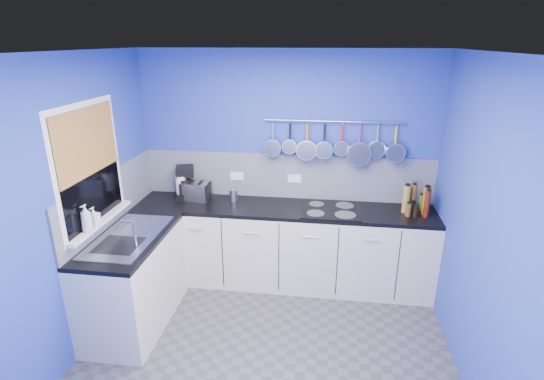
% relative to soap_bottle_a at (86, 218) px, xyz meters
% --- Properties ---
extents(floor, '(3.20, 3.00, 0.02)m').
position_rel_soap_bottle_a_xyz_m(floor, '(1.53, -0.07, -1.18)').
color(floor, '#47474C').
rests_on(floor, ground).
extents(ceiling, '(3.20, 3.00, 0.02)m').
position_rel_soap_bottle_a_xyz_m(ceiling, '(1.53, -0.07, 1.34)').
color(ceiling, white).
rests_on(ceiling, ground).
extents(wall_back, '(3.20, 0.02, 2.50)m').
position_rel_soap_bottle_a_xyz_m(wall_back, '(1.53, 1.44, 0.08)').
color(wall_back, '#293DA9').
rests_on(wall_back, ground).
extents(wall_front, '(3.20, 0.02, 2.50)m').
position_rel_soap_bottle_a_xyz_m(wall_front, '(1.53, -1.58, 0.08)').
color(wall_front, '#293DA9').
rests_on(wall_front, ground).
extents(wall_left, '(0.02, 3.00, 2.50)m').
position_rel_soap_bottle_a_xyz_m(wall_left, '(-0.08, -0.07, 0.08)').
color(wall_left, '#293DA9').
rests_on(wall_left, ground).
extents(wall_right, '(0.02, 3.00, 2.50)m').
position_rel_soap_bottle_a_xyz_m(wall_right, '(3.14, -0.07, 0.08)').
color(wall_right, '#293DA9').
rests_on(wall_right, ground).
extents(backsplash_back, '(3.20, 0.02, 0.50)m').
position_rel_soap_bottle_a_xyz_m(backsplash_back, '(1.53, 1.42, -0.02)').
color(backsplash_back, '#9196A5').
rests_on(backsplash_back, wall_back).
extents(backsplash_left, '(0.02, 1.80, 0.50)m').
position_rel_soap_bottle_a_xyz_m(backsplash_left, '(-0.06, 0.53, -0.02)').
color(backsplash_left, '#9196A5').
rests_on(backsplash_left, wall_left).
extents(cabinet_run_back, '(3.20, 0.60, 0.86)m').
position_rel_soap_bottle_a_xyz_m(cabinet_run_back, '(1.53, 1.13, -0.74)').
color(cabinet_run_back, beige).
rests_on(cabinet_run_back, ground).
extents(worktop_back, '(3.20, 0.60, 0.04)m').
position_rel_soap_bottle_a_xyz_m(worktop_back, '(1.53, 1.13, -0.29)').
color(worktop_back, black).
rests_on(worktop_back, cabinet_run_back).
extents(cabinet_run_left, '(0.60, 1.20, 0.86)m').
position_rel_soap_bottle_a_xyz_m(cabinet_run_left, '(0.23, 0.23, -0.74)').
color(cabinet_run_left, beige).
rests_on(cabinet_run_left, ground).
extents(worktop_left, '(0.60, 1.20, 0.04)m').
position_rel_soap_bottle_a_xyz_m(worktop_left, '(0.23, 0.23, -0.29)').
color(worktop_left, black).
rests_on(worktop_left, cabinet_run_left).
extents(window_frame, '(0.01, 1.00, 1.10)m').
position_rel_soap_bottle_a_xyz_m(window_frame, '(-0.05, 0.23, 0.38)').
color(window_frame, white).
rests_on(window_frame, wall_left).
extents(window_glass, '(0.01, 0.90, 1.00)m').
position_rel_soap_bottle_a_xyz_m(window_glass, '(-0.04, 0.23, 0.38)').
color(window_glass, black).
rests_on(window_glass, wall_left).
extents(bamboo_blind, '(0.01, 0.90, 0.55)m').
position_rel_soap_bottle_a_xyz_m(bamboo_blind, '(-0.03, 0.23, 0.61)').
color(bamboo_blind, '#A06837').
rests_on(bamboo_blind, wall_left).
extents(window_sill, '(0.10, 0.98, 0.03)m').
position_rel_soap_bottle_a_xyz_m(window_sill, '(-0.02, 0.23, -0.13)').
color(window_sill, white).
rests_on(window_sill, wall_left).
extents(sink_unit, '(0.50, 0.95, 0.01)m').
position_rel_soap_bottle_a_xyz_m(sink_unit, '(0.23, 0.23, -0.27)').
color(sink_unit, silver).
rests_on(sink_unit, worktop_left).
extents(mixer_tap, '(0.12, 0.08, 0.26)m').
position_rel_soap_bottle_a_xyz_m(mixer_tap, '(0.39, 0.05, -0.14)').
color(mixer_tap, silver).
rests_on(mixer_tap, worktop_left).
extents(socket_left, '(0.15, 0.01, 0.09)m').
position_rel_soap_bottle_a_xyz_m(socket_left, '(0.98, 1.41, -0.04)').
color(socket_left, white).
rests_on(socket_left, backsplash_back).
extents(socket_right, '(0.15, 0.01, 0.09)m').
position_rel_soap_bottle_a_xyz_m(socket_right, '(1.63, 1.41, -0.04)').
color(socket_right, white).
rests_on(socket_right, backsplash_back).
extents(pot_rail, '(1.45, 0.02, 0.02)m').
position_rel_soap_bottle_a_xyz_m(pot_rail, '(2.03, 1.38, 0.61)').
color(pot_rail, silver).
rests_on(pot_rail, wall_back).
extents(soap_bottle_a, '(0.11, 0.11, 0.24)m').
position_rel_soap_bottle_a_xyz_m(soap_bottle_a, '(0.00, 0.00, 0.00)').
color(soap_bottle_a, white).
rests_on(soap_bottle_a, window_sill).
extents(soap_bottle_b, '(0.09, 0.09, 0.17)m').
position_rel_soap_bottle_a_xyz_m(soap_bottle_b, '(0.00, 0.11, -0.03)').
color(soap_bottle_b, white).
rests_on(soap_bottle_b, window_sill).
extents(paper_towel, '(0.12, 0.12, 0.27)m').
position_rel_soap_bottle_a_xyz_m(paper_towel, '(0.39, 1.22, -0.14)').
color(paper_towel, white).
rests_on(paper_towel, worktop_back).
extents(coffee_maker, '(0.26, 0.27, 0.36)m').
position_rel_soap_bottle_a_xyz_m(coffee_maker, '(0.42, 1.26, -0.09)').
color(coffee_maker, black).
rests_on(coffee_maker, worktop_back).
extents(toaster, '(0.33, 0.23, 0.20)m').
position_rel_soap_bottle_a_xyz_m(toaster, '(0.56, 1.21, -0.17)').
color(toaster, silver).
rests_on(toaster, worktop_back).
extents(canister, '(0.11, 0.11, 0.13)m').
position_rel_soap_bottle_a_xyz_m(canister, '(0.97, 1.25, -0.21)').
color(canister, silver).
rests_on(canister, worktop_back).
extents(hob, '(0.62, 0.54, 0.01)m').
position_rel_soap_bottle_a_xyz_m(hob, '(2.04, 1.11, -0.26)').
color(hob, black).
rests_on(hob, worktop_back).
extents(pan_0, '(0.19, 0.10, 0.38)m').
position_rel_soap_bottle_a_xyz_m(pan_0, '(1.40, 1.37, 0.42)').
color(pan_0, silver).
rests_on(pan_0, pot_rail).
extents(pan_1, '(0.16, 0.08, 0.35)m').
position_rel_soap_bottle_a_xyz_m(pan_1, '(1.58, 1.37, 0.43)').
color(pan_1, silver).
rests_on(pan_1, pot_rail).
extents(pan_2, '(0.22, 0.10, 0.41)m').
position_rel_soap_bottle_a_xyz_m(pan_2, '(1.76, 1.37, 0.41)').
color(pan_2, silver).
rests_on(pan_2, pot_rail).
extents(pan_3, '(0.19, 0.13, 0.38)m').
position_rel_soap_bottle_a_xyz_m(pan_3, '(1.94, 1.37, 0.42)').
color(pan_3, silver).
rests_on(pan_3, pot_rail).
extents(pan_4, '(0.17, 0.07, 0.36)m').
position_rel_soap_bottle_a_xyz_m(pan_4, '(2.12, 1.37, 0.43)').
color(pan_4, silver).
rests_on(pan_4, pot_rail).
extents(pan_5, '(0.26, 0.10, 0.45)m').
position_rel_soap_bottle_a_xyz_m(pan_5, '(2.30, 1.37, 0.39)').
color(pan_5, silver).
rests_on(pan_5, pot_rail).
extents(pan_6, '(0.18, 0.06, 0.37)m').
position_rel_soap_bottle_a_xyz_m(pan_6, '(2.48, 1.37, 0.43)').
color(pan_6, silver).
rests_on(pan_6, pot_rail).
extents(pan_7, '(0.20, 0.12, 0.39)m').
position_rel_soap_bottle_a_xyz_m(pan_7, '(2.67, 1.37, 0.42)').
color(pan_7, silver).
rests_on(pan_7, pot_rail).
extents(condiment_0, '(0.06, 0.06, 0.17)m').
position_rel_soap_bottle_a_xyz_m(condiment_0, '(2.97, 1.24, -0.19)').
color(condiment_0, '#3F721E').
rests_on(condiment_0, worktop_back).
extents(condiment_1, '(0.06, 0.06, 0.28)m').
position_rel_soap_bottle_a_xyz_m(condiment_1, '(2.88, 1.23, -0.13)').
color(condiment_1, brown).
rests_on(condiment_1, worktop_back).
extents(condiment_2, '(0.07, 0.07, 0.22)m').
position_rel_soap_bottle_a_xyz_m(condiment_2, '(2.82, 1.26, -0.16)').
color(condiment_2, '#265919').
rests_on(condiment_2, worktop_back).
extents(condiment_3, '(0.07, 0.07, 0.29)m').
position_rel_soap_bottle_a_xyz_m(condiment_3, '(2.99, 1.13, -0.12)').
color(condiment_3, '#8C5914').
rests_on(condiment_3, worktop_back).
extents(condiment_4, '(0.06, 0.06, 0.11)m').
position_rel_soap_bottle_a_xyz_m(condiment_4, '(2.87, 1.16, -0.21)').
color(condiment_4, black).
rests_on(condiment_4, worktop_back).
extents(condiment_5, '(0.07, 0.07, 0.29)m').
position_rel_soap_bottle_a_xyz_m(condiment_5, '(2.80, 1.16, -0.12)').
color(condiment_5, olive).
rests_on(condiment_5, worktop_back).
extents(condiment_6, '(0.06, 0.06, 0.28)m').
position_rel_soap_bottle_a_xyz_m(condiment_6, '(2.98, 1.07, -0.13)').
color(condiment_6, '#4C190C').
rests_on(condiment_6, worktop_back).
extents(condiment_7, '(0.06, 0.06, 0.10)m').
position_rel_soap_bottle_a_xyz_m(condiment_7, '(2.89, 1.06, -0.22)').
color(condiment_7, black).
rests_on(condiment_7, worktop_back).
extents(condiment_8, '(0.06, 0.06, 0.13)m').
position_rel_soap_bottle_a_xyz_m(condiment_8, '(2.81, 1.06, -0.20)').
color(condiment_8, brown).
rests_on(condiment_8, worktop_back).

